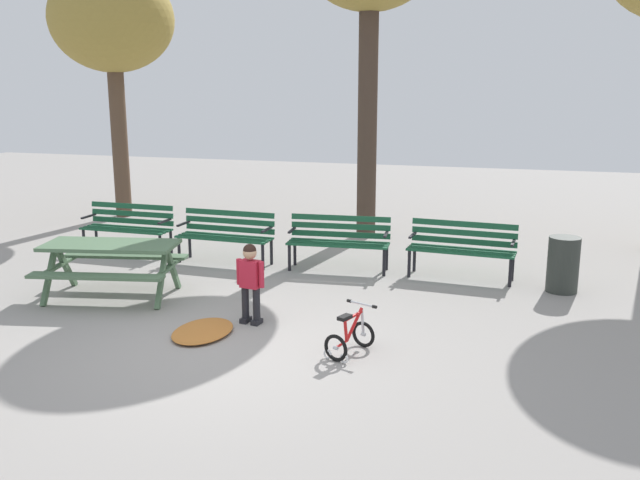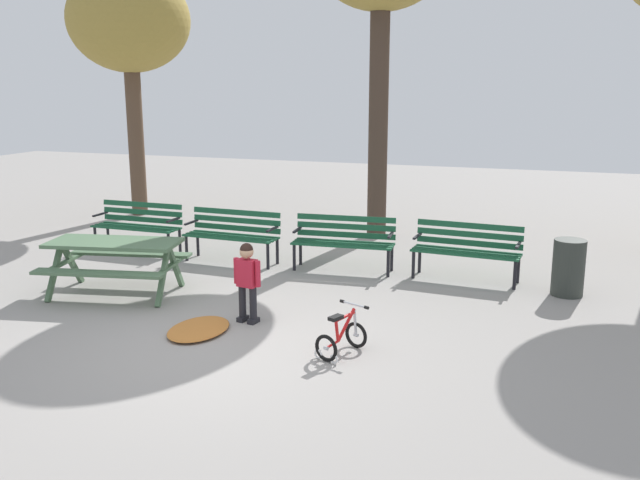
{
  "view_description": "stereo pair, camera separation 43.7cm",
  "coord_description": "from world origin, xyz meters",
  "px_view_note": "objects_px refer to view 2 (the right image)",
  "views": [
    {
      "loc": [
        3.07,
        -6.65,
        2.91
      ],
      "look_at": [
        0.56,
        2.02,
        0.85
      ],
      "focal_mm": 38.74,
      "sensor_mm": 36.0,
      "label": 1
    },
    {
      "loc": [
        3.49,
        -6.51,
        2.91
      ],
      "look_at": [
        0.56,
        2.02,
        0.85
      ],
      "focal_mm": 38.74,
      "sensor_mm": 36.0,
      "label": 2
    }
  ],
  "objects_px": {
    "park_bench_right": "(344,238)",
    "kids_bicycle": "(341,337)",
    "park_bench_left": "(233,231)",
    "trash_bin": "(568,268)",
    "child_standing": "(247,276)",
    "park_bench_far_left": "(139,222)",
    "park_bench_far_right": "(467,247)",
    "picnic_table": "(115,253)"
  },
  "relations": [
    {
      "from": "park_bench_right",
      "to": "trash_bin",
      "type": "xyz_separation_m",
      "value": [
        3.36,
        -0.29,
        -0.11
      ]
    },
    {
      "from": "park_bench_right",
      "to": "child_standing",
      "type": "height_order",
      "value": "child_standing"
    },
    {
      "from": "child_standing",
      "to": "trash_bin",
      "type": "bearing_deg",
      "value": 33.37
    },
    {
      "from": "picnic_table",
      "to": "park_bench_far_left",
      "type": "height_order",
      "value": "park_bench_far_left"
    },
    {
      "from": "park_bench_far_left",
      "to": "kids_bicycle",
      "type": "bearing_deg",
      "value": -35.55
    },
    {
      "from": "park_bench_left",
      "to": "trash_bin",
      "type": "relative_size",
      "value": 2.03
    },
    {
      "from": "park_bench_left",
      "to": "park_bench_right",
      "type": "xyz_separation_m",
      "value": [
        1.89,
        0.1,
        0.0
      ]
    },
    {
      "from": "park_bench_left",
      "to": "child_standing",
      "type": "xyz_separation_m",
      "value": [
        1.49,
        -2.66,
        0.08
      ]
    },
    {
      "from": "picnic_table",
      "to": "park_bench_far_right",
      "type": "height_order",
      "value": "park_bench_far_right"
    },
    {
      "from": "park_bench_right",
      "to": "child_standing",
      "type": "xyz_separation_m",
      "value": [
        -0.4,
        -2.76,
        0.08
      ]
    },
    {
      "from": "park_bench_right",
      "to": "kids_bicycle",
      "type": "bearing_deg",
      "value": -73.48
    },
    {
      "from": "park_bench_right",
      "to": "child_standing",
      "type": "relative_size",
      "value": 1.61
    },
    {
      "from": "park_bench_right",
      "to": "park_bench_far_left",
      "type": "bearing_deg",
      "value": 179.44
    },
    {
      "from": "park_bench_right",
      "to": "trash_bin",
      "type": "relative_size",
      "value": 2.05
    },
    {
      "from": "picnic_table",
      "to": "child_standing",
      "type": "distance_m",
      "value": 2.29
    },
    {
      "from": "child_standing",
      "to": "trash_bin",
      "type": "xyz_separation_m",
      "value": [
        3.76,
        2.48,
        -0.19
      ]
    },
    {
      "from": "park_bench_left",
      "to": "kids_bicycle",
      "type": "height_order",
      "value": "park_bench_left"
    },
    {
      "from": "park_bench_left",
      "to": "park_bench_far_right",
      "type": "bearing_deg",
      "value": 2.31
    },
    {
      "from": "park_bench_right",
      "to": "kids_bicycle",
      "type": "xyz_separation_m",
      "value": [
        1.01,
        -3.39,
        -0.31
      ]
    },
    {
      "from": "child_standing",
      "to": "kids_bicycle",
      "type": "bearing_deg",
      "value": -24.1
    },
    {
      "from": "child_standing",
      "to": "park_bench_far_right",
      "type": "bearing_deg",
      "value": 50.54
    },
    {
      "from": "park_bench_far_left",
      "to": "park_bench_far_right",
      "type": "bearing_deg",
      "value": 0.16
    },
    {
      "from": "park_bench_far_left",
      "to": "park_bench_far_right",
      "type": "xyz_separation_m",
      "value": [
        5.71,
        0.02,
        0.0
      ]
    },
    {
      "from": "park_bench_far_left",
      "to": "picnic_table",
      "type": "bearing_deg",
      "value": -63.79
    },
    {
      "from": "park_bench_far_left",
      "to": "park_bench_right",
      "type": "bearing_deg",
      "value": -0.56
    },
    {
      "from": "park_bench_left",
      "to": "park_bench_far_right",
      "type": "height_order",
      "value": "same"
    },
    {
      "from": "child_standing",
      "to": "trash_bin",
      "type": "relative_size",
      "value": 1.27
    },
    {
      "from": "trash_bin",
      "to": "park_bench_far_left",
      "type": "bearing_deg",
      "value": 177.42
    },
    {
      "from": "park_bench_right",
      "to": "park_bench_far_right",
      "type": "xyz_separation_m",
      "value": [
        1.91,
        0.05,
        0.0
      ]
    },
    {
      "from": "park_bench_far_left",
      "to": "trash_bin",
      "type": "relative_size",
      "value": 2.02
    },
    {
      "from": "park_bench_far_right",
      "to": "park_bench_right",
      "type": "bearing_deg",
      "value": -178.43
    },
    {
      "from": "park_bench_far_right",
      "to": "trash_bin",
      "type": "relative_size",
      "value": 2.05
    },
    {
      "from": "park_bench_right",
      "to": "picnic_table",
      "type": "bearing_deg",
      "value": -139.11
    },
    {
      "from": "kids_bicycle",
      "to": "park_bench_left",
      "type": "bearing_deg",
      "value": 131.34
    },
    {
      "from": "picnic_table",
      "to": "park_bench_far_right",
      "type": "distance_m",
      "value": 5.13
    },
    {
      "from": "kids_bicycle",
      "to": "trash_bin",
      "type": "xyz_separation_m",
      "value": [
        2.35,
        3.11,
        0.2
      ]
    },
    {
      "from": "park_bench_left",
      "to": "park_bench_far_left",
      "type": "bearing_deg",
      "value": 175.86
    },
    {
      "from": "park_bench_right",
      "to": "child_standing",
      "type": "distance_m",
      "value": 2.79
    },
    {
      "from": "picnic_table",
      "to": "park_bench_left",
      "type": "bearing_deg",
      "value": 70.96
    },
    {
      "from": "park_bench_far_left",
      "to": "child_standing",
      "type": "xyz_separation_m",
      "value": [
        3.39,
        -2.8,
        0.08
      ]
    },
    {
      "from": "park_bench_far_left",
      "to": "park_bench_right",
      "type": "distance_m",
      "value": 3.79
    },
    {
      "from": "park_bench_right",
      "to": "trash_bin",
      "type": "bearing_deg",
      "value": -4.87
    }
  ]
}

